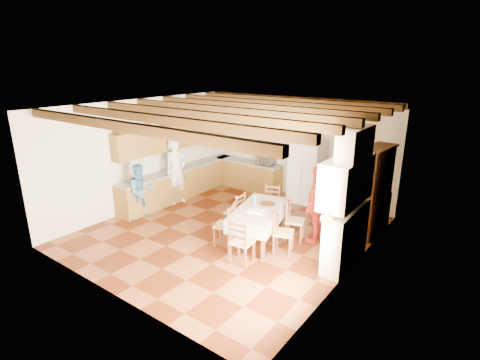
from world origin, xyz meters
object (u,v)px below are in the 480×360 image
at_px(chair_left_near, 224,224).
at_px(chair_left_far, 235,211).
at_px(refrigerator, 308,171).
at_px(hutch, 374,191).
at_px(chair_right_near, 284,232).
at_px(person_woman_red, 318,205).
at_px(person_man, 176,171).
at_px(chair_end_near, 242,241).
at_px(person_woman_blue, 141,191).
at_px(chair_right_far, 295,220).
at_px(dining_table, 259,212).
at_px(microwave, 266,160).
at_px(chair_end_far, 270,205).

height_order(chair_left_near, chair_left_far, same).
height_order(refrigerator, hutch, hutch).
relative_size(chair_left_near, chair_left_far, 1.00).
bearing_deg(refrigerator, chair_right_near, -69.55).
distance_m(refrigerator, person_woman_red, 2.60).
bearing_deg(person_man, chair_left_near, -104.88).
bearing_deg(chair_end_near, chair_left_near, -33.36).
bearing_deg(person_man, person_woman_blue, -166.54).
relative_size(chair_right_far, person_man, 0.51).
distance_m(chair_left_near, chair_end_near, 0.91).
distance_m(dining_table, microwave, 3.41).
bearing_deg(chair_right_far, hutch, -60.97).
bearing_deg(chair_end_near, chair_left_far, -52.64).
height_order(refrigerator, chair_left_near, refrigerator).
height_order(refrigerator, person_woman_blue, refrigerator).
bearing_deg(chair_right_near, person_woman_red, -41.20).
xyz_separation_m(chair_end_near, chair_end_far, (-0.61, 2.05, 0.00)).
relative_size(refrigerator, chair_left_near, 1.94).
height_order(hutch, chair_end_far, hutch).
relative_size(chair_end_near, person_man, 0.51).
relative_size(hutch, chair_right_far, 2.21).
distance_m(chair_right_far, person_man, 3.94).
xyz_separation_m(hutch, chair_end_far, (-2.24, -0.91, -0.58)).
bearing_deg(refrigerator, dining_table, -82.20).
distance_m(chair_end_near, chair_end_far, 2.14).
xyz_separation_m(refrigerator, chair_end_near, (0.57, -3.98, -0.45)).
height_order(refrigerator, chair_end_far, refrigerator).
bearing_deg(person_woman_blue, chair_left_near, -75.08).
height_order(dining_table, person_woman_red, person_woman_red).
relative_size(person_man, person_woman_red, 1.05).
relative_size(refrigerator, person_woman_red, 1.03).
bearing_deg(person_man, chair_end_far, -73.31).
xyz_separation_m(chair_right_near, chair_right_far, (-0.10, 0.70, 0.00)).
distance_m(refrigerator, chair_left_near, 3.58).
bearing_deg(refrigerator, chair_end_far, -89.08).
bearing_deg(microwave, chair_left_far, -75.73).
height_order(hutch, chair_right_far, hutch).
relative_size(dining_table, microwave, 3.64).
height_order(hutch, dining_table, hutch).
relative_size(person_woman_blue, person_woman_red, 0.81).
xyz_separation_m(refrigerator, dining_table, (0.29, -2.95, -0.22)).
relative_size(hutch, chair_right_near, 2.21).
xyz_separation_m(hutch, dining_table, (-1.91, -1.93, -0.35)).
height_order(chair_right_near, chair_end_far, same).
bearing_deg(person_man, chair_left_far, -92.05).
relative_size(hutch, dining_table, 1.07).
bearing_deg(person_woman_red, chair_right_far, -67.11).
xyz_separation_m(dining_table, chair_right_near, (0.73, -0.15, -0.23)).
bearing_deg(hutch, chair_left_near, -128.20).
distance_m(hutch, person_woman_blue, 5.75).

